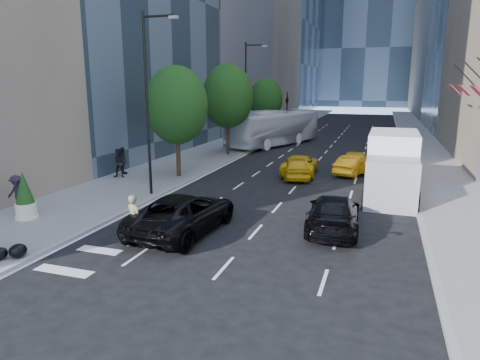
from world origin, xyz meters
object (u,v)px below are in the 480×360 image
(black_sedan_mercedes, at_px, (334,213))
(planter_shrub, at_px, (25,196))
(black_sedan_lincoln, at_px, (183,213))
(city_bus, at_px, (275,128))
(box_truck, at_px, (392,164))
(skateboarder, at_px, (134,221))

(black_sedan_mercedes, distance_m, planter_shrub, 14.31)
(black_sedan_lincoln, xyz_separation_m, planter_shrub, (-7.71, -0.99, 0.37))
(city_bus, distance_m, box_truck, 21.53)
(skateboarder, xyz_separation_m, black_sedan_mercedes, (7.40, 4.32, -0.19))
(skateboarder, distance_m, black_sedan_mercedes, 8.57)
(box_truck, distance_m, planter_shrub, 19.51)
(black_sedan_mercedes, xyz_separation_m, planter_shrub, (-13.91, -3.31, 0.44))
(black_sedan_mercedes, xyz_separation_m, box_truck, (2.47, 7.27, 1.05))
(black_sedan_lincoln, relative_size, planter_shrub, 2.73)
(skateboarder, relative_size, black_sedan_mercedes, 0.36)
(skateboarder, xyz_separation_m, black_sedan_lincoln, (1.20, 2.00, -0.12))
(black_sedan_mercedes, bearing_deg, planter_shrub, 10.00)
(city_bus, bearing_deg, black_sedan_mercedes, -50.90)
(black_sedan_mercedes, distance_m, city_bus, 27.06)
(box_truck, bearing_deg, black_sedan_mercedes, -107.98)
(skateboarder, relative_size, city_bus, 0.15)
(skateboarder, relative_size, black_sedan_lincoln, 0.32)
(skateboarder, height_order, city_bus, city_bus)
(city_bus, relative_size, box_truck, 1.75)
(box_truck, bearing_deg, city_bus, 122.94)
(black_sedan_lincoln, distance_m, box_truck, 12.96)
(black_sedan_lincoln, xyz_separation_m, box_truck, (8.67, 9.59, 0.98))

